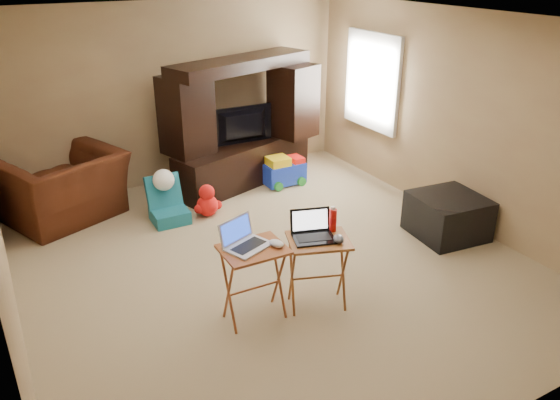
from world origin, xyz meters
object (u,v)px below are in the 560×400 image
child_rocker (169,201)px  water_bottle (333,220)px  tray_table_left (254,284)px  mouse_right (339,239)px  push_toy (284,170)px  entertainment_center (243,123)px  plush_toy (207,200)px  ottoman (448,216)px  tray_table_right (318,273)px  laptop_right (314,228)px  laptop_left (248,235)px  recliner (64,187)px  mouse_left (276,243)px  television (244,126)px

child_rocker → water_bottle: bearing=-68.9°
tray_table_left → mouse_right: (0.73, -0.23, 0.37)m
child_rocker → push_toy: (1.83, 0.36, -0.06)m
entertainment_center → plush_toy: entertainment_center is taller
ottoman → tray_table_right: bearing=-167.8°
child_rocker → tray_table_right: size_ratio=0.81×
push_toy → laptop_right: 3.04m
entertainment_center → child_rocker: size_ratio=3.81×
entertainment_center → plush_toy: (-0.89, -0.77, -0.68)m
entertainment_center → plush_toy: size_ratio=5.16×
push_toy → tray_table_left: 3.18m
ottoman → laptop_left: size_ratio=2.00×
plush_toy → laptop_right: (0.12, -2.29, 0.61)m
water_bottle → tray_table_left: bearing=177.6°
entertainment_center → tray_table_left: entertainment_center is taller
entertainment_center → plush_toy: 1.35m
recliner → water_bottle: (1.92, -3.01, 0.39)m
mouse_left → water_bottle: bearing=3.4°
child_rocker → push_toy: 1.87m
recliner → plush_toy: recliner is taller
recliner → tray_table_left: size_ratio=1.80×
tray_table_left → mouse_right: mouse_right is taller
tray_table_left → laptop_left: 0.48m
child_rocker → tray_table_left: size_ratio=0.79×
recliner → child_rocker: (1.08, -0.71, -0.14)m
television → plush_toy: size_ratio=2.14×
tray_table_left → tray_table_right: 0.61m
laptop_right → mouse_right: bearing=-22.0°
laptop_left → television: bearing=43.6°
plush_toy → water_bottle: 2.33m
plush_toy → entertainment_center: bearing=40.9°
push_toy → tray_table_right: tray_table_right is taller
mouse_left → laptop_left: bearing=155.6°
recliner → mouse_right: (1.85, -3.21, 0.31)m
recliner → push_toy: bearing=150.7°
tray_table_left → water_bottle: 0.92m
recliner → plush_toy: 1.75m
child_rocker → tray_table_right: bearing=-73.9°
recliner → television: bearing=156.3°
recliner → tray_table_left: bearing=88.3°
tray_table_left → mouse_left: mouse_left is taller
ottoman → laptop_right: size_ratio=2.05×
ottoman → entertainment_center: bearing=117.7°
plush_toy → ottoman: size_ratio=0.56×
recliner → tray_table_right: size_ratio=1.84×
laptop_left → child_rocker: bearing=69.0°
tray_table_right → water_bottle: 0.51m
plush_toy → ottoman: (2.26, -1.85, 0.03)m
child_rocker → ottoman: size_ratio=0.75×
child_rocker → laptop_left: (0.01, -2.23, 0.56)m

